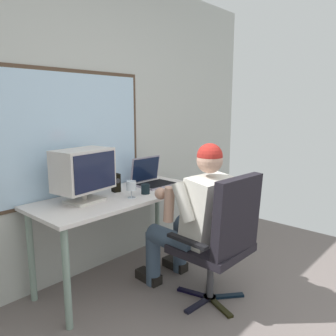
# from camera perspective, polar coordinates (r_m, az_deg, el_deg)

# --- Properties ---
(wall_rear) EXTENTS (4.92, 0.08, 2.62)m
(wall_rear) POSITION_cam_1_polar(r_m,az_deg,el_deg) (2.84, -17.01, 7.01)
(wall_rear) COLOR #B9BBB4
(wall_rear) RESTS_ON ground
(desk) EXTENTS (1.48, 0.62, 0.74)m
(desk) POSITION_cam_1_polar(r_m,az_deg,el_deg) (2.80, -7.95, -6.28)
(desk) COLOR gray
(desk) RESTS_ON ground
(office_chair) EXTENTS (0.60, 0.55, 0.99)m
(office_chair) POSITION_cam_1_polar(r_m,az_deg,el_deg) (2.46, 9.46, -11.22)
(office_chair) COLOR black
(office_chair) RESTS_ON ground
(person_seated) EXTENTS (0.54, 0.78, 1.20)m
(person_seated) POSITION_cam_1_polar(r_m,az_deg,el_deg) (2.59, 4.67, -8.32)
(person_seated) COLOR #3A4C61
(person_seated) RESTS_ON ground
(crt_monitor) EXTENTS (0.46, 0.32, 0.40)m
(crt_monitor) POSITION_cam_1_polar(r_m,az_deg,el_deg) (2.57, -14.28, -0.44)
(crt_monitor) COLOR beige
(crt_monitor) RESTS_ON desk
(laptop) EXTENTS (0.34, 0.30, 0.25)m
(laptop) POSITION_cam_1_polar(r_m,az_deg,el_deg) (3.09, -2.89, -1.61)
(laptop) COLOR gray
(laptop) RESTS_ON desk
(wine_glass) EXTENTS (0.08, 0.08, 0.14)m
(wine_glass) POSITION_cam_1_polar(r_m,az_deg,el_deg) (2.64, -6.31, -3.19)
(wine_glass) COLOR silver
(wine_glass) RESTS_ON desk
(desk_speaker) EXTENTS (0.07, 0.07, 0.15)m
(desk_speaker) POSITION_cam_1_polar(r_m,az_deg,el_deg) (2.85, -8.91, -2.52)
(desk_speaker) COLOR black
(desk_speaker) RESTS_ON desk
(coffee_mug) EXTENTS (0.07, 0.07, 0.08)m
(coffee_mug) POSITION_cam_1_polar(r_m,az_deg,el_deg) (2.77, -3.88, -3.60)
(coffee_mug) COLOR black
(coffee_mug) RESTS_ON desk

